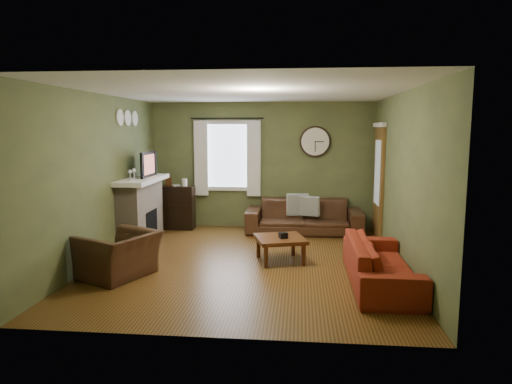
# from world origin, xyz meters

# --- Properties ---
(floor) EXTENTS (4.60, 5.20, 0.00)m
(floor) POSITION_xyz_m (0.00, 0.00, 0.00)
(floor) COLOR #583917
(floor) RESTS_ON ground
(ceiling) EXTENTS (4.60, 5.20, 0.00)m
(ceiling) POSITION_xyz_m (0.00, 0.00, 2.60)
(ceiling) COLOR white
(ceiling) RESTS_ON ground
(wall_left) EXTENTS (0.00, 5.20, 2.60)m
(wall_left) POSITION_xyz_m (-2.30, 0.00, 1.30)
(wall_left) COLOR #545F36
(wall_left) RESTS_ON ground
(wall_right) EXTENTS (0.00, 5.20, 2.60)m
(wall_right) POSITION_xyz_m (2.30, 0.00, 1.30)
(wall_right) COLOR #545F36
(wall_right) RESTS_ON ground
(wall_back) EXTENTS (4.60, 0.00, 2.60)m
(wall_back) POSITION_xyz_m (0.00, 2.60, 1.30)
(wall_back) COLOR #545F36
(wall_back) RESTS_ON ground
(wall_front) EXTENTS (4.60, 0.00, 2.60)m
(wall_front) POSITION_xyz_m (0.00, -2.60, 1.30)
(wall_front) COLOR #545F36
(wall_front) RESTS_ON ground
(fireplace) EXTENTS (0.40, 1.40, 1.10)m
(fireplace) POSITION_xyz_m (-2.10, 1.15, 0.55)
(fireplace) COLOR gray
(fireplace) RESTS_ON floor
(firebox) EXTENTS (0.04, 0.60, 0.55)m
(firebox) POSITION_xyz_m (-1.91, 1.15, 0.30)
(firebox) COLOR black
(firebox) RESTS_ON fireplace
(mantel) EXTENTS (0.58, 1.60, 0.08)m
(mantel) POSITION_xyz_m (-2.07, 1.15, 1.14)
(mantel) COLOR white
(mantel) RESTS_ON fireplace
(tv) EXTENTS (0.08, 0.60, 0.35)m
(tv) POSITION_xyz_m (-2.05, 1.30, 1.35)
(tv) COLOR black
(tv) RESTS_ON mantel
(tv_screen) EXTENTS (0.02, 0.62, 0.36)m
(tv_screen) POSITION_xyz_m (-1.97, 1.30, 1.41)
(tv_screen) COLOR #994C3F
(tv_screen) RESTS_ON mantel
(medallion_left) EXTENTS (0.28, 0.28, 0.03)m
(medallion_left) POSITION_xyz_m (-2.28, 0.80, 2.25)
(medallion_left) COLOR white
(medallion_left) RESTS_ON wall_left
(medallion_mid) EXTENTS (0.28, 0.28, 0.03)m
(medallion_mid) POSITION_xyz_m (-2.28, 1.15, 2.25)
(medallion_mid) COLOR white
(medallion_mid) RESTS_ON wall_left
(medallion_right) EXTENTS (0.28, 0.28, 0.03)m
(medallion_right) POSITION_xyz_m (-2.28, 1.50, 2.25)
(medallion_right) COLOR white
(medallion_right) RESTS_ON wall_left
(window_pane) EXTENTS (1.00, 0.02, 1.30)m
(window_pane) POSITION_xyz_m (-0.70, 2.58, 1.50)
(window_pane) COLOR silver
(window_pane) RESTS_ON wall_back
(curtain_rod) EXTENTS (0.03, 0.03, 1.50)m
(curtain_rod) POSITION_xyz_m (-0.70, 2.48, 2.27)
(curtain_rod) COLOR black
(curtain_rod) RESTS_ON wall_back
(curtain_left) EXTENTS (0.28, 0.04, 1.55)m
(curtain_left) POSITION_xyz_m (-1.25, 2.48, 1.45)
(curtain_left) COLOR white
(curtain_left) RESTS_ON wall_back
(curtain_right) EXTENTS (0.28, 0.04, 1.55)m
(curtain_right) POSITION_xyz_m (-0.15, 2.48, 1.45)
(curtain_right) COLOR white
(curtain_right) RESTS_ON wall_back
(wall_clock) EXTENTS (0.64, 0.06, 0.64)m
(wall_clock) POSITION_xyz_m (1.10, 2.55, 1.80)
(wall_clock) COLOR white
(wall_clock) RESTS_ON wall_back
(door) EXTENTS (0.05, 0.90, 2.10)m
(door) POSITION_xyz_m (2.27, 1.85, 1.05)
(door) COLOR brown
(door) RESTS_ON floor
(bookshelf) EXTENTS (0.75, 0.32, 0.89)m
(bookshelf) POSITION_xyz_m (-1.74, 2.23, 0.45)
(bookshelf) COLOR black
(bookshelf) RESTS_ON floor
(book) EXTENTS (0.23, 0.26, 0.02)m
(book) POSITION_xyz_m (-1.79, 2.20, 0.96)
(book) COLOR #482510
(book) RESTS_ON bookshelf
(sofa_brown) EXTENTS (2.28, 0.89, 0.67)m
(sofa_brown) POSITION_xyz_m (0.89, 2.13, 0.33)
(sofa_brown) COLOR #382114
(sofa_brown) RESTS_ON floor
(pillow_left) EXTENTS (0.40, 0.22, 0.38)m
(pillow_left) POSITION_xyz_m (1.00, 2.08, 0.55)
(pillow_left) COLOR #919798
(pillow_left) RESTS_ON sofa_brown
(pillow_right) EXTENTS (0.44, 0.18, 0.43)m
(pillow_right) POSITION_xyz_m (0.76, 2.24, 0.55)
(pillow_right) COLOR #919798
(pillow_right) RESTS_ON sofa_brown
(sofa_red) EXTENTS (0.79, 2.03, 0.59)m
(sofa_red) POSITION_xyz_m (1.88, -0.83, 0.30)
(sofa_red) COLOR maroon
(sofa_red) RESTS_ON floor
(armchair) EXTENTS (1.16, 1.22, 0.63)m
(armchair) POSITION_xyz_m (-1.70, -0.87, 0.31)
(armchair) COLOR #382114
(armchair) RESTS_ON floor
(coffee_table) EXTENTS (0.90, 0.90, 0.39)m
(coffee_table) POSITION_xyz_m (0.51, 0.10, 0.19)
(coffee_table) COLOR #482510
(coffee_table) RESTS_ON floor
(tissue_box) EXTENTS (0.15, 0.15, 0.09)m
(tissue_box) POSITION_xyz_m (0.56, 0.04, 0.40)
(tissue_box) COLOR black
(tissue_box) RESTS_ON coffee_table
(wine_glass_a) EXTENTS (0.07, 0.07, 0.19)m
(wine_glass_a) POSITION_xyz_m (-2.05, 0.57, 1.28)
(wine_glass_a) COLOR white
(wine_glass_a) RESTS_ON mantel
(wine_glass_b) EXTENTS (0.07, 0.07, 0.20)m
(wine_glass_b) POSITION_xyz_m (-2.05, 0.76, 1.28)
(wine_glass_b) COLOR white
(wine_glass_b) RESTS_ON mantel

